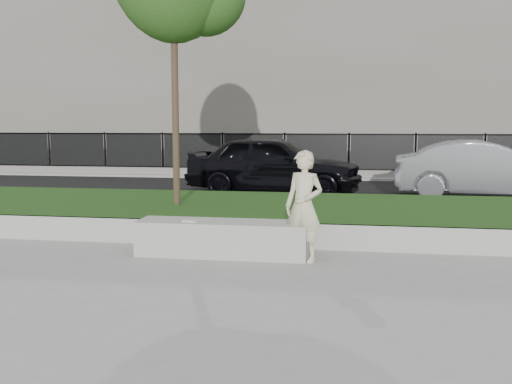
% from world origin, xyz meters
% --- Properties ---
extents(ground, '(90.00, 90.00, 0.00)m').
position_xyz_m(ground, '(0.00, 0.00, 0.00)').
color(ground, gray).
rests_on(ground, ground).
extents(grass_bank, '(34.00, 4.00, 0.40)m').
position_xyz_m(grass_bank, '(0.00, 3.00, 0.20)').
color(grass_bank, black).
rests_on(grass_bank, ground).
extents(grass_kerb, '(34.00, 0.08, 0.40)m').
position_xyz_m(grass_kerb, '(0.00, 1.04, 0.20)').
color(grass_kerb, '#A19F97').
rests_on(grass_kerb, ground).
extents(street, '(34.00, 7.00, 0.04)m').
position_xyz_m(street, '(0.00, 8.50, 0.02)').
color(street, black).
rests_on(street, ground).
extents(far_pavement, '(34.00, 3.00, 0.12)m').
position_xyz_m(far_pavement, '(0.00, 13.00, 0.06)').
color(far_pavement, gray).
rests_on(far_pavement, ground).
extents(iron_fence, '(32.00, 0.30, 1.50)m').
position_xyz_m(iron_fence, '(0.00, 12.00, 0.54)').
color(iron_fence, slate).
rests_on(iron_fence, far_pavement).
extents(building_facade, '(34.00, 10.00, 10.00)m').
position_xyz_m(building_facade, '(0.00, 20.00, 5.00)').
color(building_facade, '#68645B').
rests_on(building_facade, ground).
extents(stone_bench, '(2.51, 0.63, 0.51)m').
position_xyz_m(stone_bench, '(-0.20, 0.40, 0.26)').
color(stone_bench, '#A19F97').
rests_on(stone_bench, ground).
extents(man, '(0.68, 0.58, 1.57)m').
position_xyz_m(man, '(1.02, 0.25, 0.79)').
color(man, beige).
rests_on(man, ground).
extents(book, '(0.24, 0.19, 0.02)m').
position_xyz_m(book, '(-0.64, 0.29, 0.53)').
color(book, beige).
rests_on(book, stone_bench).
extents(car_dark, '(4.87, 2.44, 1.59)m').
position_xyz_m(car_dark, '(-0.37, 7.52, 0.84)').
color(car_dark, black).
rests_on(car_dark, street).
extents(car_silver, '(4.54, 1.84, 1.47)m').
position_xyz_m(car_silver, '(5.02, 7.48, 0.77)').
color(car_silver, gray).
rests_on(car_silver, street).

